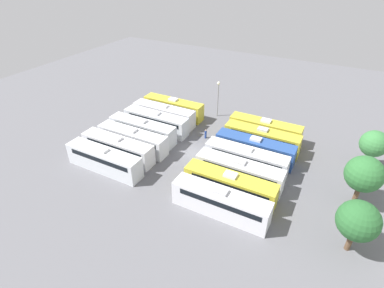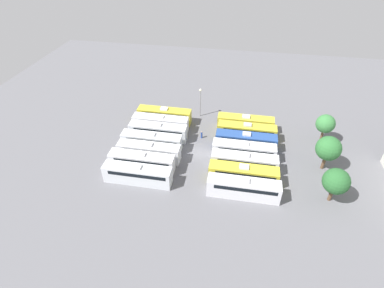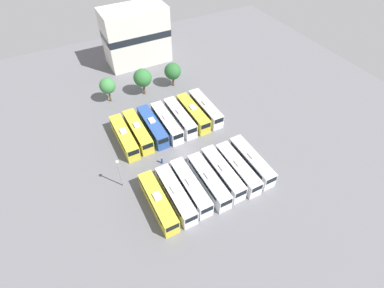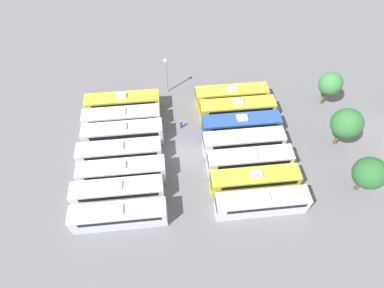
# 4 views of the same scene
# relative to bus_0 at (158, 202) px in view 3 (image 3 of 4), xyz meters

# --- Properties ---
(ground_plane) EXTENTS (116.85, 116.85, 0.00)m
(ground_plane) POSITION_rel_bus_0_xyz_m (9.74, 9.16, -1.79)
(ground_plane) COLOR slate
(bus_0) EXTENTS (2.59, 11.93, 3.61)m
(bus_0) POSITION_rel_bus_0_xyz_m (0.00, 0.00, 0.00)
(bus_0) COLOR gold
(bus_0) RESTS_ON ground_plane
(bus_1) EXTENTS (2.59, 11.93, 3.61)m
(bus_1) POSITION_rel_bus_0_xyz_m (3.30, -0.03, 0.00)
(bus_1) COLOR silver
(bus_1) RESTS_ON ground_plane
(bus_2) EXTENTS (2.59, 11.93, 3.61)m
(bus_2) POSITION_rel_bus_0_xyz_m (6.36, 0.26, 0.00)
(bus_2) COLOR silver
(bus_2) RESTS_ON ground_plane
(bus_3) EXTENTS (2.59, 11.93, 3.61)m
(bus_3) POSITION_rel_bus_0_xyz_m (9.87, -0.08, 0.00)
(bus_3) COLOR silver
(bus_3) RESTS_ON ground_plane
(bus_4) EXTENTS (2.59, 11.93, 3.61)m
(bus_4) POSITION_rel_bus_0_xyz_m (13.08, 0.33, 0.00)
(bus_4) COLOR silver
(bus_4) RESTS_ON ground_plane
(bus_5) EXTENTS (2.59, 11.93, 3.61)m
(bus_5) POSITION_rel_bus_0_xyz_m (16.15, -0.08, 0.00)
(bus_5) COLOR white
(bus_5) RESTS_ON ground_plane
(bus_6) EXTENTS (2.59, 11.93, 3.61)m
(bus_6) POSITION_rel_bus_0_xyz_m (19.49, 0.20, 0.00)
(bus_6) COLOR silver
(bus_6) RESTS_ON ground_plane
(bus_7) EXTENTS (2.59, 11.93, 3.61)m
(bus_7) POSITION_rel_bus_0_xyz_m (0.07, 17.94, 0.00)
(bus_7) COLOR gold
(bus_7) RESTS_ON ground_plane
(bus_8) EXTENTS (2.59, 11.93, 3.61)m
(bus_8) POSITION_rel_bus_0_xyz_m (3.19, 18.33, 0.00)
(bus_8) COLOR gold
(bus_8) RESTS_ON ground_plane
(bus_9) EXTENTS (2.59, 11.93, 3.61)m
(bus_9) POSITION_rel_bus_0_xyz_m (6.51, 18.27, 0.00)
(bus_9) COLOR #284C93
(bus_9) RESTS_ON ground_plane
(bus_10) EXTENTS (2.59, 11.93, 3.61)m
(bus_10) POSITION_rel_bus_0_xyz_m (9.72, 18.01, 0.00)
(bus_10) COLOR silver
(bus_10) RESTS_ON ground_plane
(bus_11) EXTENTS (2.59, 11.93, 3.61)m
(bus_11) POSITION_rel_bus_0_xyz_m (13.05, 18.20, 0.00)
(bus_11) COLOR silver
(bus_11) RESTS_ON ground_plane
(bus_12) EXTENTS (2.59, 11.93, 3.61)m
(bus_12) POSITION_rel_bus_0_xyz_m (16.28, 18.17, 0.00)
(bus_12) COLOR gold
(bus_12) RESTS_ON ground_plane
(bus_13) EXTENTS (2.59, 11.93, 3.61)m
(bus_13) POSITION_rel_bus_0_xyz_m (19.62, 18.35, 0.00)
(bus_13) COLOR silver
(bus_13) RESTS_ON ground_plane
(worker_person) EXTENTS (0.36, 0.36, 1.62)m
(worker_person) POSITION_rel_bus_0_xyz_m (4.64, 9.10, -1.04)
(worker_person) COLOR navy
(worker_person) RESTS_ON ground_plane
(light_pole) EXTENTS (0.60, 0.60, 6.95)m
(light_pole) POSITION_rel_bus_0_xyz_m (-3.96, 7.42, 3.00)
(light_pole) COLOR gray
(light_pole) RESTS_ON ground_plane
(tree_0) EXTENTS (3.75, 3.75, 6.29)m
(tree_0) POSITION_rel_bus_0_xyz_m (1.62, 33.45, 2.60)
(tree_0) COLOR brown
(tree_0) RESTS_ON ground_plane
(tree_1) EXTENTS (4.43, 4.43, 6.84)m
(tree_1) POSITION_rel_bus_0_xyz_m (10.09, 32.50, 2.80)
(tree_1) COLOR brown
(tree_1) RESTS_ON ground_plane
(tree_2) EXTENTS (4.22, 4.22, 6.33)m
(tree_2) POSITION_rel_bus_0_xyz_m (18.05, 32.38, 2.40)
(tree_2) COLOR brown
(tree_2) RESTS_ON ground_plane
(depot_building) EXTENTS (17.12, 8.85, 15.17)m
(depot_building) POSITION_rel_bus_0_xyz_m (14.60, 48.19, 5.88)
(depot_building) COLOR beige
(depot_building) RESTS_ON ground_plane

